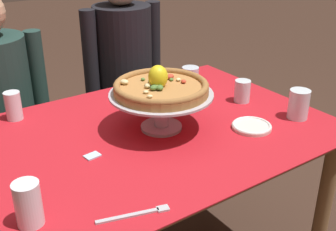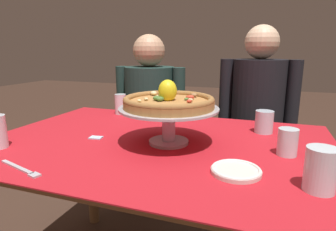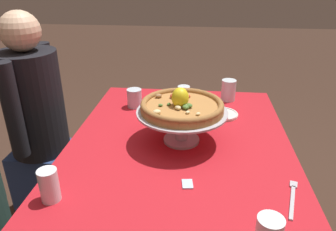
% 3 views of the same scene
% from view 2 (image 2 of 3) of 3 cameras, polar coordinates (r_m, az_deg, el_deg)
% --- Properties ---
extents(dining_table, '(1.33, 0.93, 0.72)m').
position_cam_2_polar(dining_table, '(1.15, -2.39, -9.75)').
color(dining_table, olive).
rests_on(dining_table, ground).
extents(pizza_stand, '(0.37, 0.37, 0.14)m').
position_cam_2_polar(pizza_stand, '(1.06, 0.15, -0.28)').
color(pizza_stand, '#B7B7C1').
rests_on(pizza_stand, dining_table).
extents(pizza, '(0.34, 0.34, 0.10)m').
position_cam_2_polar(pizza, '(1.05, 0.14, 2.94)').
color(pizza, '#AD753D').
rests_on(pizza, pizza_stand).
extents(water_glass_front_right, '(0.08, 0.08, 0.11)m').
position_cam_2_polar(water_glass_front_right, '(0.82, 28.29, -10.03)').
color(water_glass_front_right, silver).
rests_on(water_glass_front_right, dining_table).
extents(water_glass_back_right, '(0.08, 0.08, 0.10)m').
position_cam_2_polar(water_glass_back_right, '(1.28, 18.74, -1.49)').
color(water_glass_back_right, silver).
rests_on(water_glass_back_right, dining_table).
extents(water_glass_side_right, '(0.07, 0.07, 0.09)m').
position_cam_2_polar(water_glass_side_right, '(1.04, 22.89, -5.25)').
color(water_glass_side_right, silver).
rests_on(water_glass_side_right, dining_table).
extents(water_glass_back_left, '(0.06, 0.06, 0.11)m').
position_cam_2_polar(water_glass_back_left, '(1.58, -9.52, 2.01)').
color(water_glass_back_left, white).
rests_on(water_glass_back_left, dining_table).
extents(side_plate, '(0.15, 0.15, 0.02)m').
position_cam_2_polar(side_plate, '(0.86, 13.52, -10.68)').
color(side_plate, silver).
rests_on(side_plate, dining_table).
extents(dinner_fork, '(0.19, 0.07, 0.01)m').
position_cam_2_polar(dinner_fork, '(0.96, -27.35, -9.57)').
color(dinner_fork, '#B7B7C1').
rests_on(dinner_fork, dining_table).
extents(sugar_packet, '(0.05, 0.04, 0.00)m').
position_cam_2_polar(sugar_packet, '(1.18, -14.31, -4.34)').
color(sugar_packet, silver).
rests_on(sugar_packet, dining_table).
extents(diner_left, '(0.49, 0.33, 1.17)m').
position_cam_2_polar(diner_left, '(1.95, -3.62, -2.04)').
color(diner_left, gray).
rests_on(diner_left, ground).
extents(diner_right, '(0.47, 0.32, 1.21)m').
position_cam_2_polar(diner_right, '(1.84, 17.16, -3.23)').
color(diner_right, navy).
rests_on(diner_right, ground).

